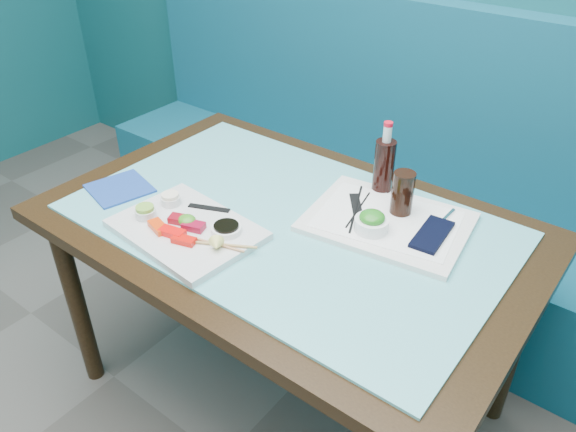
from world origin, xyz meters
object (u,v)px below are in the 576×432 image
Objects in this scene: seaweed_bowl at (371,225)px; blue_napkin at (120,188)px; booth_bench at (408,206)px; serving_tray at (387,222)px; cola_bottle_body at (384,168)px; cola_glass at (403,193)px; dining_table at (287,244)px; sashimi_plate at (187,230)px.

blue_napkin is (-0.75, -0.26, -0.03)m from seaweed_bowl.
booth_bench is at bearing 63.43° from blue_napkin.
booth_bench is 31.86× the size of seaweed_bowl.
serving_tray is 0.19m from cola_bottle_body.
cola_glass is (0.25, -0.63, 0.46)m from booth_bench.
cola_bottle_body is (-0.11, 0.08, 0.01)m from cola_glass.
cola_glass is 0.75× the size of blue_napkin.
serving_tray is at bearing 24.16° from blue_napkin.
blue_napkin is at bearing -159.87° from dining_table.
cola_bottle_body is (0.32, 0.51, 0.08)m from sashimi_plate.
sashimi_plate is at bearing -6.05° from blue_napkin.
seaweed_bowl is 0.24m from cola_bottle_body.
dining_table is 8.14× the size of blue_napkin.
blue_napkin is (-0.34, 0.04, -0.01)m from sashimi_plate.
seaweed_bowl is (0.41, 0.30, 0.03)m from sashimi_plate.
seaweed_bowl reaches higher than serving_tray.
serving_tray is (0.24, 0.15, 0.10)m from dining_table.
sashimi_plate reaches higher than dining_table.
seaweed_bowl is (-0.01, -0.07, 0.03)m from serving_tray.
seaweed_bowl is 0.14m from cola_glass.
booth_bench is 6.81× the size of serving_tray.
serving_tray is at bearing -70.63° from booth_bench.
booth_bench is 2.14× the size of dining_table.
blue_napkin is (-0.51, -1.03, 0.39)m from booth_bench.
serving_tray is (0.24, -0.69, 0.39)m from booth_bench.
cola_glass is 0.73× the size of cola_bottle_body.
sashimi_plate is 0.51m from seaweed_bowl.
dining_table is at bearing -155.73° from serving_tray.
seaweed_bowl is at bearing -98.75° from cola_glass.
sashimi_plate is at bearing -134.99° from cola_glass.
cola_glass is at bearing -37.61° from cola_bottle_body.
blue_napkin is (-0.76, -0.34, -0.00)m from serving_tray.
booth_bench reaches higher than cola_glass.
sashimi_plate is at bearing -99.48° from booth_bench.
booth_bench reaches higher than sashimi_plate.
serving_tray is (0.42, 0.37, -0.00)m from sashimi_plate.
blue_napkin is at bearing -163.48° from serving_tray.
seaweed_bowl is (0.23, 0.08, 0.13)m from dining_table.
cola_bottle_body is at bearing 117.75° from serving_tray.
serving_tray is 0.83m from blue_napkin.
serving_tray reaches higher than blue_napkin.
sashimi_plate is 0.61m from cola_glass.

